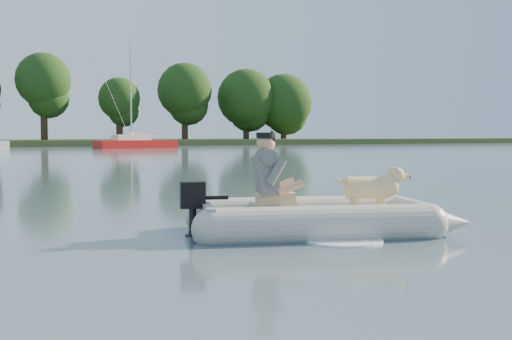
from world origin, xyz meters
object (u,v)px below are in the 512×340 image
man (267,173)px  dog (368,191)px  dinghy (321,187)px  sailboat (135,143)px

man → dog: 1.38m
man → dog: man is taller
dinghy → man: 0.73m
man → dog: (1.31, -0.35, -0.26)m
dinghy → sailboat: size_ratio=0.51×
man → sailboat: bearing=92.8°
man → sailboat: (10.05, 46.13, -0.37)m
man → dinghy: bearing=-4.2°
dinghy → dog: size_ratio=5.13×
dinghy → man: (-0.67, 0.23, 0.19)m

